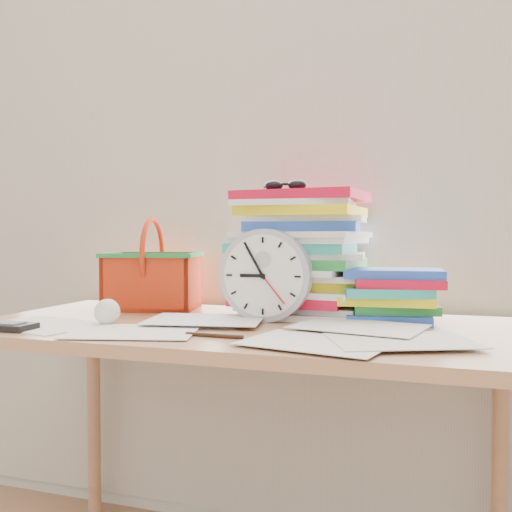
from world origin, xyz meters
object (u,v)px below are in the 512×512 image
(clock, at_px, (266,275))
(basket, at_px, (153,264))
(calculator, at_px, (3,326))
(paper_stack, at_px, (299,254))
(book_stack, at_px, (393,295))
(desk, at_px, (241,353))

(clock, relative_size, basket, 0.88)
(basket, height_order, calculator, basket)
(paper_stack, height_order, clock, paper_stack)
(book_stack, bearing_deg, basket, 177.25)
(paper_stack, bearing_deg, book_stack, -10.88)
(desk, xyz_separation_m, basket, (-0.36, 0.20, 0.21))
(desk, xyz_separation_m, book_stack, (0.37, 0.17, 0.14))
(clock, xyz_separation_m, basket, (-0.41, 0.14, 0.02))
(basket, bearing_deg, calculator, -121.16)
(book_stack, distance_m, calculator, 0.99)
(paper_stack, bearing_deg, basket, -177.98)
(basket, bearing_deg, book_stack, -15.49)
(desk, xyz_separation_m, paper_stack, (0.10, 0.22, 0.25))
(book_stack, relative_size, basket, 0.98)
(paper_stack, xyz_separation_m, calculator, (-0.62, -0.48, -0.17))
(paper_stack, xyz_separation_m, clock, (-0.05, -0.16, -0.05))
(clock, distance_m, basket, 0.44)
(paper_stack, height_order, basket, paper_stack)
(desk, relative_size, calculator, 8.80)
(book_stack, xyz_separation_m, basket, (-0.73, 0.04, 0.07))
(book_stack, bearing_deg, clock, -162.10)
(desk, bearing_deg, basket, 150.91)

